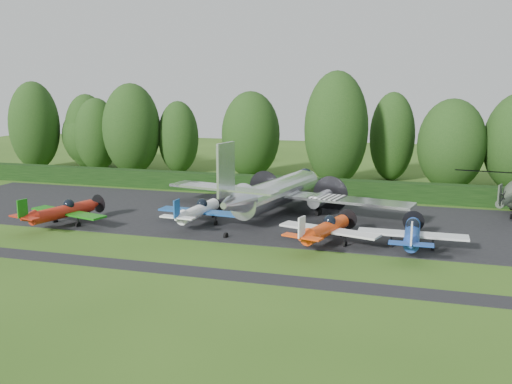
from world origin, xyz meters
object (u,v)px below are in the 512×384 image
(light_plane_white, at_px, (199,211))
(light_plane_blue, at_px, (412,233))
(light_plane_red, at_px, (63,211))
(transport_plane, at_px, (277,192))
(light_plane_orange, at_px, (326,229))

(light_plane_white, bearing_deg, light_plane_blue, -13.28)
(light_plane_red, xyz_separation_m, light_plane_white, (11.08, 3.62, -0.01))
(light_plane_red, height_order, light_plane_white, light_plane_red)
(light_plane_blue, bearing_deg, light_plane_red, -178.16)
(light_plane_red, xyz_separation_m, light_plane_blue, (28.99, 0.95, 0.00))
(light_plane_red, distance_m, light_plane_white, 11.65)
(light_plane_white, bearing_deg, transport_plane, 39.48)
(transport_plane, relative_size, light_plane_blue, 2.93)
(transport_plane, relative_size, light_plane_red, 2.94)
(light_plane_white, xyz_separation_m, light_plane_blue, (17.91, -2.67, 0.02))
(light_plane_white, xyz_separation_m, light_plane_orange, (11.60, -3.15, 0.01))
(light_plane_white, distance_m, light_plane_orange, 12.01)
(transport_plane, distance_m, light_plane_blue, 14.79)
(light_plane_red, bearing_deg, transport_plane, 12.90)
(transport_plane, bearing_deg, light_plane_white, -147.43)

